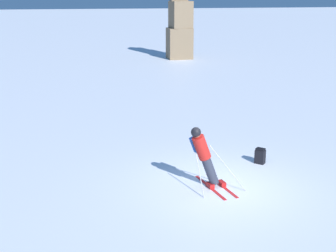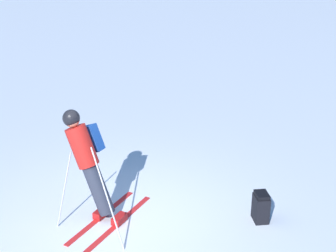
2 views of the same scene
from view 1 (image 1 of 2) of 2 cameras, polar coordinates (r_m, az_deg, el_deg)
name	(u,v)px [view 1 (image 1 of 2)]	position (r m, az deg, el deg)	size (l,w,h in m)	color
ground_plane	(219,186)	(13.24, 6.26, -7.33)	(300.00, 300.00, 0.00)	white
skier	(204,154)	(12.70, 4.37, -3.40)	(1.55, 1.84, 1.84)	red
rock_pillar	(180,22)	(38.45, 1.45, 12.57)	(1.93, 1.70, 7.03)	#7A664C
spare_backpack	(260,156)	(15.07, 11.16, -3.61)	(0.37, 0.37, 0.50)	black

